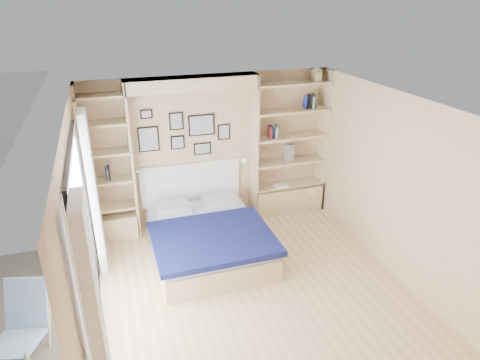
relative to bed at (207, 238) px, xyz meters
name	(u,v)px	position (x,y,z in m)	size (l,w,h in m)	color
ground	(256,295)	(0.37, -1.15, -0.27)	(4.50, 4.50, 0.00)	#E1B784
room_shell	(198,179)	(-0.02, 0.37, 0.81)	(4.50, 4.50, 4.50)	tan
bed	(207,238)	(0.00, 0.00, 0.00)	(1.68, 2.14, 1.07)	#D6BE85
photo_gallery	(183,133)	(-0.08, 1.08, 1.33)	(1.48, 0.02, 0.82)	black
reading_lamps	(197,166)	(0.07, 0.85, 0.83)	(1.92, 0.12, 0.15)	silver
shelf_decor	(278,122)	(1.47, 0.92, 1.41)	(3.56, 0.23, 2.03)	maroon
deck_chair	(21,324)	(-2.37, -1.27, 0.11)	(0.67, 0.89, 0.80)	tan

